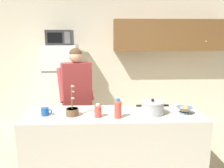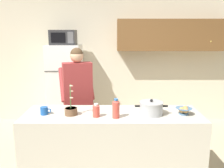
% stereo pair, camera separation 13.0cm
% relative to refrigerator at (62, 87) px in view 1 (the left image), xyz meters
% --- Properties ---
extents(back_wall_unit, '(6.00, 0.48, 2.60)m').
position_rel_refrigerator_xyz_m(back_wall_unit, '(1.17, 0.40, 0.58)').
color(back_wall_unit, beige).
rests_on(back_wall_unit, ground).
extents(kitchen_island, '(2.16, 0.68, 0.92)m').
position_rel_refrigerator_xyz_m(kitchen_island, '(0.94, -1.85, -0.37)').
color(kitchen_island, beige).
rests_on(kitchen_island, ground).
extents(refrigerator, '(0.64, 0.68, 1.67)m').
position_rel_refrigerator_xyz_m(refrigerator, '(0.00, 0.00, 0.00)').
color(refrigerator, white).
rests_on(refrigerator, ground).
extents(microwave, '(0.48, 0.37, 0.28)m').
position_rel_refrigerator_xyz_m(microwave, '(0.00, -0.02, 0.97)').
color(microwave, '#2D2D30').
rests_on(microwave, refrigerator).
extents(person_near_pot, '(0.59, 0.53, 1.68)m').
position_rel_refrigerator_xyz_m(person_near_pot, '(0.41, -1.14, 0.22)').
color(person_near_pot, black).
rests_on(person_near_pot, ground).
extents(cooking_pot, '(0.39, 0.28, 0.19)m').
position_rel_refrigerator_xyz_m(cooking_pot, '(1.40, -1.89, 0.17)').
color(cooking_pot, '#ADAFB5').
rests_on(cooking_pot, kitchen_island).
extents(coffee_mug, '(0.13, 0.09, 0.10)m').
position_rel_refrigerator_xyz_m(coffee_mug, '(0.12, -1.89, 0.13)').
color(coffee_mug, '#1E59B2').
rests_on(coffee_mug, kitchen_island).
extents(bread_bowl, '(0.20, 0.20, 0.10)m').
position_rel_refrigerator_xyz_m(bread_bowl, '(1.79, -1.89, 0.14)').
color(bread_bowl, '#4C7299').
rests_on(bread_bowl, kitchen_island).
extents(bottle_near_edge, '(0.08, 0.08, 0.16)m').
position_rel_refrigerator_xyz_m(bottle_near_edge, '(0.74, -1.97, 0.17)').
color(bottle_near_edge, '#D84C3F').
rests_on(bottle_near_edge, kitchen_island).
extents(bottle_mid_counter, '(0.08, 0.08, 0.23)m').
position_rel_refrigerator_xyz_m(bottle_mid_counter, '(0.97, -2.01, 0.20)').
color(bottle_mid_counter, '#D84C3F').
rests_on(bottle_mid_counter, kitchen_island).
extents(potted_orchid, '(0.15, 0.15, 0.37)m').
position_rel_refrigerator_xyz_m(potted_orchid, '(0.44, -1.90, 0.14)').
color(potted_orchid, brown).
rests_on(potted_orchid, kitchen_island).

